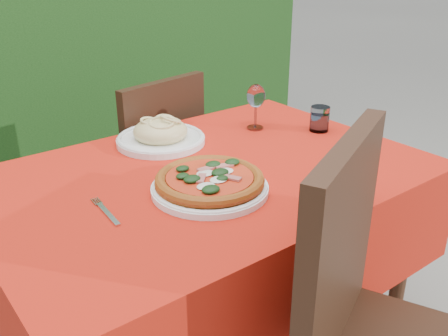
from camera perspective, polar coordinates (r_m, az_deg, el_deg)
hedge at (r=2.76m, az=-21.79°, el=13.56°), size 3.20×0.55×1.78m
dining_table at (r=1.51m, az=-1.77°, el=-5.51°), size 1.26×0.86×0.75m
chair_near at (r=1.19m, az=17.52°, el=-17.45°), size 0.60×0.60×1.00m
chair_far at (r=2.07m, az=-8.37°, el=0.06°), size 0.47×0.47×0.89m
pizza_plate at (r=1.31m, az=-1.64°, el=-1.68°), size 0.37×0.37×0.06m
pasta_plate at (r=1.65m, az=-7.26°, el=3.78°), size 0.29×0.29×0.08m
water_glass at (r=1.78m, az=10.86°, el=5.41°), size 0.07×0.07×0.09m
wine_glass at (r=1.75m, az=3.67°, el=8.00°), size 0.07×0.07×0.16m
fork at (r=1.24m, az=-13.10°, el=-5.14°), size 0.03×0.17×0.00m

